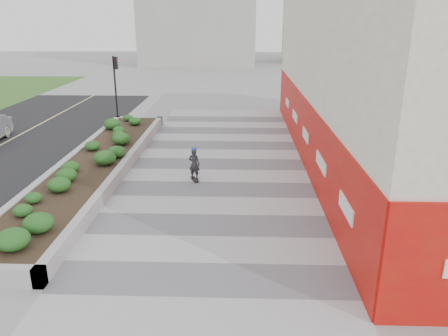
# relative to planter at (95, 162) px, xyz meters

# --- Properties ---
(ground) EXTENTS (160.00, 160.00, 0.00)m
(ground) POSITION_rel_planter_xyz_m (5.50, -7.00, -0.42)
(ground) COLOR gray
(ground) RESTS_ON ground
(walkway) EXTENTS (8.00, 36.00, 0.01)m
(walkway) POSITION_rel_planter_xyz_m (5.50, -4.00, -0.41)
(walkway) COLOR #A8A8AD
(walkway) RESTS_ON ground
(building) EXTENTS (6.04, 24.08, 8.00)m
(building) POSITION_rel_planter_xyz_m (12.48, 1.98, 3.56)
(building) COLOR beige
(building) RESTS_ON ground
(planter) EXTENTS (3.00, 18.00, 0.90)m
(planter) POSITION_rel_planter_xyz_m (0.00, 0.00, 0.00)
(planter) COLOR #9E9EA0
(planter) RESTS_ON ground
(traffic_signal_near) EXTENTS (0.33, 0.28, 4.20)m
(traffic_signal_near) POSITION_rel_planter_xyz_m (-1.73, 10.50, 2.34)
(traffic_signal_near) COLOR black
(traffic_signal_near) RESTS_ON ground
(manhole_cover) EXTENTS (0.44, 0.44, 0.01)m
(manhole_cover) POSITION_rel_planter_xyz_m (6.00, -4.00, -0.42)
(manhole_cover) COLOR #595654
(manhole_cover) RESTS_ON ground
(skateboarder) EXTENTS (0.56, 0.74, 1.48)m
(skateboarder) POSITION_rel_planter_xyz_m (4.56, -1.04, 0.33)
(skateboarder) COLOR beige
(skateboarder) RESTS_ON ground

